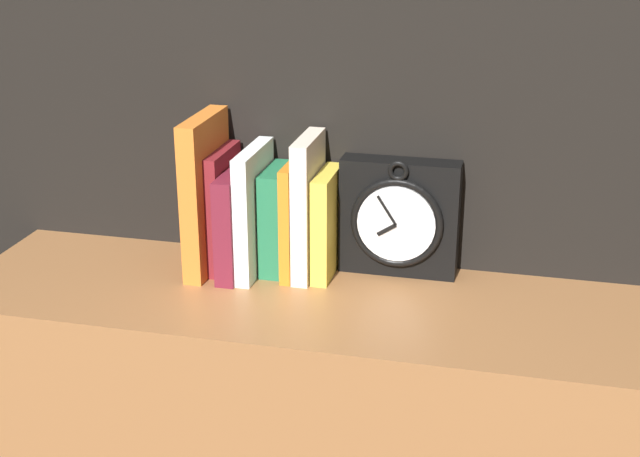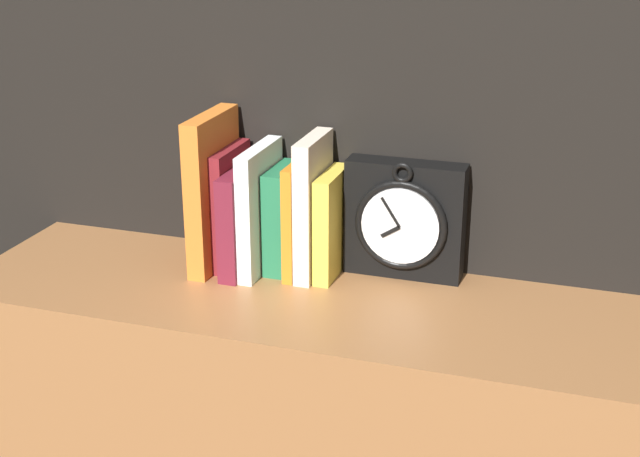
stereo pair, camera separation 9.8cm
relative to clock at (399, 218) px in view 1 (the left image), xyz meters
The scene contains 10 objects.
wall_back 0.33m from the clock, 147.49° to the left, with size 6.00×0.05×2.60m.
clock is the anchor object (origin of this frame).
book_slot0_orange 0.32m from the clock, behind, with size 0.03×0.16×0.26m.
book_slot1_maroon 0.29m from the clock, behind, with size 0.02×0.13×0.20m.
book_slot2_maroon 0.26m from the clock, 169.25° to the right, with size 0.03×0.16×0.17m.
book_slot3_white 0.24m from the clock, 168.78° to the right, with size 0.02×0.15×0.21m.
book_slot4_green 0.20m from the clock, behind, with size 0.04×0.11×0.17m.
book_slot5_orange 0.17m from the clock, 168.72° to the right, with size 0.02×0.13×0.19m.
book_slot6_cream 0.15m from the clock, 166.58° to the right, with size 0.03×0.13×0.23m.
book_slot7_yellow 0.12m from the clock, 165.28° to the right, with size 0.03×0.12×0.17m.
Camera 1 is at (0.29, -1.22, 1.49)m, focal length 50.00 mm.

